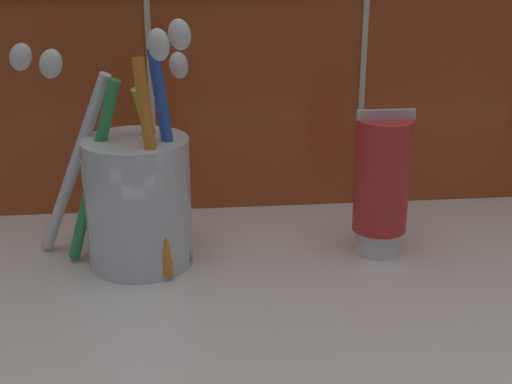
% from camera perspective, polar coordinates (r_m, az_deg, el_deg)
% --- Properties ---
extents(sink_counter, '(0.77, 0.37, 0.02)m').
position_cam_1_polar(sink_counter, '(0.54, 10.29, -8.72)').
color(sink_counter, silver).
rests_on(sink_counter, ground).
extents(toothbrush_cup, '(0.15, 0.10, 0.19)m').
position_cam_1_polar(toothbrush_cup, '(0.56, -9.48, -0.23)').
color(toothbrush_cup, silver).
rests_on(toothbrush_cup, sink_counter).
extents(toothpaste_tube, '(0.05, 0.04, 0.12)m').
position_cam_1_polar(toothpaste_tube, '(0.58, 10.01, 0.61)').
color(toothpaste_tube, white).
rests_on(toothpaste_tube, sink_counter).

